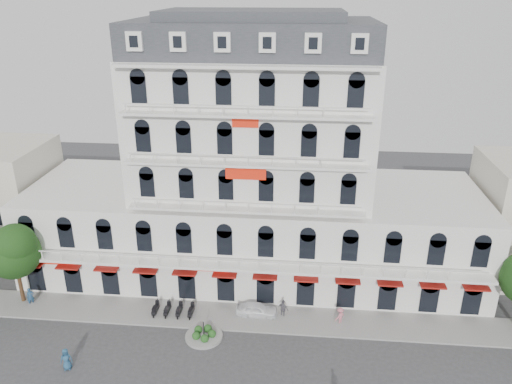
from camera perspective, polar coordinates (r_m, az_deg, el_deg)
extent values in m
cube|color=gray|center=(46.34, -1.48, -14.11)|extent=(53.00, 4.00, 0.16)
cube|color=silver|center=(51.64, -0.34, -4.20)|extent=(45.00, 14.00, 9.00)
cube|color=silver|center=(47.71, -0.37, 7.68)|extent=(22.00, 12.00, 13.00)
cube|color=#2D3035|center=(46.31, -0.39, 17.29)|extent=(21.56, 11.76, 3.00)
cube|color=#2D3035|center=(46.18, -0.40, 19.64)|extent=(15.84, 8.64, 0.80)
cube|color=maroon|center=(45.63, -1.30, -9.55)|extent=(40.50, 1.00, 0.15)
cube|color=red|center=(42.66, -1.19, 2.33)|extent=(3.50, 0.10, 1.40)
cylinder|color=gray|center=(44.38, -5.96, -16.09)|extent=(3.20, 3.20, 0.24)
cylinder|color=black|center=(43.90, -6.01, -15.29)|extent=(0.08, 0.08, 1.40)
sphere|color=#1A4717|center=(44.06, -5.05, -15.83)|extent=(0.70, 0.70, 0.70)
sphere|color=#1A4717|center=(44.65, -5.53, -15.25)|extent=(0.70, 0.70, 0.70)
sphere|color=#1A4717|center=(44.60, -6.61, -15.36)|extent=(0.70, 0.70, 0.70)
sphere|color=#1A4717|center=(43.97, -6.85, -16.00)|extent=(0.70, 0.70, 0.70)
sphere|color=#1A4717|center=(43.63, -5.89, -16.31)|extent=(0.70, 0.70, 0.70)
cylinder|color=#382314|center=(52.21, -25.32, -9.58)|extent=(0.36, 0.36, 3.74)
sphere|color=#133410|center=(50.61, -25.95, -6.29)|extent=(4.76, 4.76, 4.76)
sphere|color=#133410|center=(49.65, -25.84, -5.39)|extent=(3.74, 3.74, 3.74)
sphere|color=#133410|center=(50.74, -26.31, -5.42)|extent=(3.40, 3.40, 3.40)
imported|color=white|center=(46.30, 0.10, -13.28)|extent=(3.79, 1.59, 1.28)
imported|color=navy|center=(43.36, -20.86, -17.42)|extent=(1.03, 0.81, 1.86)
imported|color=#5C5A61|center=(46.04, 3.13, -13.18)|extent=(1.12, 0.87, 1.77)
imported|color=#C86978|center=(45.85, 9.58, -13.79)|extent=(1.17, 1.16, 1.62)
imported|color=navy|center=(51.96, -24.37, -10.85)|extent=(0.77, 0.74, 1.77)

